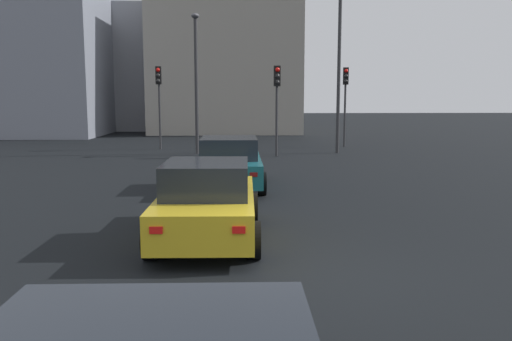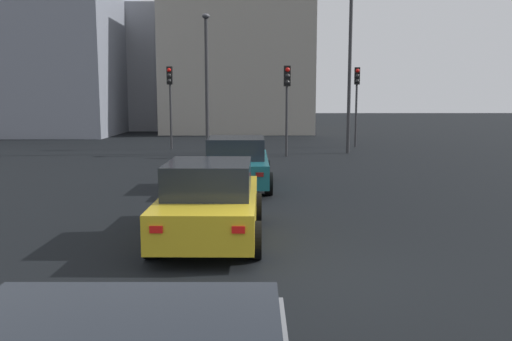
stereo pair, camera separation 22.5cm
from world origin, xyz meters
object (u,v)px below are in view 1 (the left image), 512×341
Objects in this scene: traffic_light_far_left at (159,90)px; street_lamp_kerbside at (339,57)px; car_teal_right_lead at (229,163)px; street_lamp_far at (196,71)px; traffic_light_near_left at (345,90)px; car_yellow_right_second at (207,202)px; traffic_light_near_right at (277,92)px.

traffic_light_far_left is 0.54× the size of street_lamp_kerbside.
street_lamp_far reaches higher than car_teal_right_lead.
traffic_light_near_left is at bearing 99.86° from traffic_light_far_left.
traffic_light_near_left is at bearing -17.98° from car_yellow_right_second.
traffic_light_near_right is at bearing 62.37° from traffic_light_far_left.
car_teal_right_lead is at bearing -2.19° from car_yellow_right_second.
street_lamp_kerbside reaches higher than traffic_light_near_right.
traffic_light_far_left is at bearing 12.08° from car_yellow_right_second.
traffic_light_near_left reaches higher than car_teal_right_lead.
street_lamp_kerbside is at bearing -18.33° from car_yellow_right_second.
traffic_light_far_left is (11.60, 3.67, 2.29)m from car_teal_right_lead.
traffic_light_far_left is (17.43, 3.32, 2.29)m from car_yellow_right_second.
traffic_light_near_left is (12.59, -6.09, 2.30)m from car_teal_right_lead.
traffic_light_near_left reaches higher than car_yellow_right_second.
traffic_light_far_left is at bearing 43.78° from street_lamp_far.
street_lamp_kerbside reaches higher than traffic_light_near_left.
street_lamp_kerbside reaches higher than car_teal_right_lead.
street_lamp_kerbside is 6.74m from street_lamp_far.
car_teal_right_lead is 8.60m from traffic_light_near_right.
street_lamp_far reaches higher than traffic_light_near_right.
street_lamp_far reaches higher than car_yellow_right_second.
traffic_light_far_left is 3.09m from street_lamp_far.
traffic_light_near_right is at bearing 114.32° from street_lamp_kerbside.
car_teal_right_lead is 0.69× the size of street_lamp_far.
traffic_light_near_right reaches higher than car_teal_right_lead.
traffic_light_far_left is (3.54, 5.73, 0.11)m from traffic_light_near_right.
street_lamp_kerbside is at bearing -90.31° from street_lamp_far.
car_yellow_right_second is 14.26m from traffic_light_near_right.
traffic_light_near_right is at bearing -35.68° from traffic_light_near_left.
car_teal_right_lead is 1.10× the size of traffic_light_near_right.
traffic_light_far_left is (-0.99, 9.76, -0.01)m from traffic_light_near_left.
street_lamp_kerbside is (-3.16, 1.00, 1.51)m from traffic_light_near_left.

